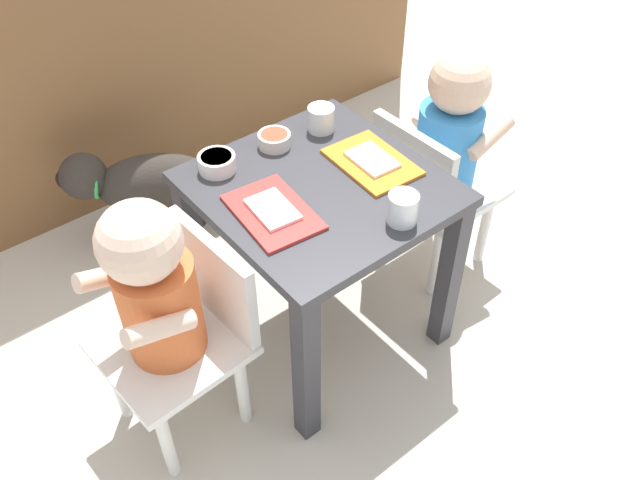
{
  "coord_description": "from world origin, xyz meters",
  "views": [
    {
      "loc": [
        -0.72,
        -0.9,
        1.39
      ],
      "look_at": [
        0.0,
        0.0,
        0.31
      ],
      "focal_mm": 37.62,
      "sensor_mm": 36.0,
      "label": 1
    }
  ],
  "objects": [
    {
      "name": "food_tray_left",
      "position": [
        -0.14,
        -0.02,
        0.48
      ],
      "size": [
        0.16,
        0.22,
        0.02
      ],
      "color": "red",
      "rests_on": "dining_table"
    },
    {
      "name": "food_tray_right",
      "position": [
        0.14,
        -0.02,
        0.48
      ],
      "size": [
        0.16,
        0.22,
        0.02
      ],
      "color": "orange",
      "rests_on": "dining_table"
    },
    {
      "name": "water_cup_left",
      "position": [
        0.14,
        0.16,
        0.51
      ],
      "size": [
        0.06,
        0.06,
        0.06
      ],
      "color": "white",
      "rests_on": "dining_table"
    },
    {
      "name": "dog",
      "position": [
        -0.17,
        0.58,
        0.2
      ],
      "size": [
        0.42,
        0.33,
        0.31
      ],
      "color": "#332D28",
      "rests_on": "ground"
    },
    {
      "name": "dining_table",
      "position": [
        0.0,
        0.0,
        0.38
      ],
      "size": [
        0.5,
        0.51,
        0.48
      ],
      "color": "#333338",
      "rests_on": "ground"
    },
    {
      "name": "seated_child_right",
      "position": [
        0.41,
        0.0,
        0.41
      ],
      "size": [
        0.28,
        0.28,
        0.65
      ],
      "color": "white",
      "rests_on": "ground"
    },
    {
      "name": "water_cup_right",
      "position": [
        0.05,
        -0.2,
        0.51
      ],
      "size": [
        0.06,
        0.06,
        0.07
      ],
      "color": "white",
      "rests_on": "dining_table"
    },
    {
      "name": "veggie_bowl_far",
      "position": [
        -0.15,
        0.18,
        0.5
      ],
      "size": [
        0.08,
        0.08,
        0.04
      ],
      "color": "white",
      "rests_on": "dining_table"
    },
    {
      "name": "veggie_bowl_near",
      "position": [
        0.01,
        0.18,
        0.5
      ],
      "size": [
        0.08,
        0.08,
        0.03
      ],
      "color": "silver",
      "rests_on": "dining_table"
    },
    {
      "name": "ground_plane",
      "position": [
        0.0,
        0.0,
        0.0
      ],
      "size": [
        7.0,
        7.0,
        0.0
      ],
      "primitive_type": "plane",
      "color": "beige"
    },
    {
      "name": "seated_child_left",
      "position": [
        -0.41,
        -0.02,
        0.41
      ],
      "size": [
        0.3,
        0.3,
        0.65
      ],
      "color": "white",
      "rests_on": "ground"
    },
    {
      "name": "kitchen_cabinet_back",
      "position": [
        0.0,
        1.0,
        0.52
      ],
      "size": [
        2.17,
        0.38,
        1.04
      ],
      "primitive_type": "cube",
      "color": "brown",
      "rests_on": "ground"
    }
  ]
}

